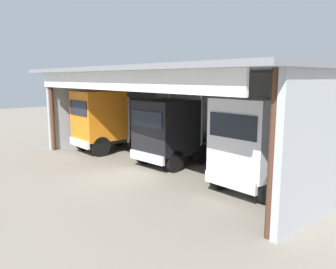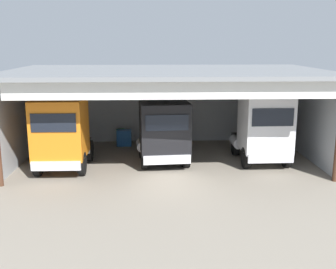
% 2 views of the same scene
% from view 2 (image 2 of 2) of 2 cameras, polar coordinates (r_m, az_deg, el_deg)
% --- Properties ---
extents(ground_plane, '(80.00, 80.00, 0.00)m').
position_cam_2_polar(ground_plane, '(18.80, 0.39, -7.01)').
color(ground_plane, gray).
rests_on(ground_plane, ground).
extents(workshop_shed, '(16.54, 9.60, 4.97)m').
position_cam_2_polar(workshop_shed, '(22.91, -0.22, 5.66)').
color(workshop_shed, '#ADB2B7').
rests_on(workshop_shed, ground).
extents(truck_orange_left_bay, '(2.60, 5.14, 3.71)m').
position_cam_2_polar(truck_orange_left_bay, '(20.96, -14.70, 0.23)').
color(truck_orange_left_bay, orange).
rests_on(truck_orange_left_bay, ground).
extents(truck_black_yard_outside, '(2.87, 4.50, 3.68)m').
position_cam_2_polar(truck_black_yard_outside, '(21.39, -0.65, 0.52)').
color(truck_black_yard_outside, black).
rests_on(truck_black_yard_outside, ground).
extents(truck_white_center_bay, '(2.64, 5.27, 3.74)m').
position_cam_2_polar(truck_white_center_bay, '(22.11, 13.16, 0.89)').
color(truck_white_center_bay, white).
rests_on(truck_white_center_bay, ground).
extents(oil_drum, '(0.58, 0.58, 0.92)m').
position_cam_2_polar(oil_drum, '(26.38, -6.62, -0.24)').
color(oil_drum, '#197233').
rests_on(oil_drum, ground).
extents(tool_cart, '(0.90, 0.60, 1.00)m').
position_cam_2_polar(tool_cart, '(25.73, -6.17, -0.47)').
color(tool_cart, '#1E59A5').
rests_on(tool_cart, ground).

